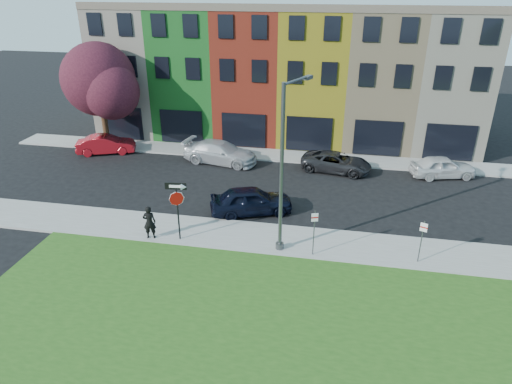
% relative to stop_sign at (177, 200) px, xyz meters
% --- Properties ---
extents(ground, '(120.00, 120.00, 0.00)m').
position_rel_stop_sign_xyz_m(ground, '(5.26, -2.07, -2.32)').
color(ground, black).
rests_on(ground, ground).
extents(sidewalk_near, '(40.00, 3.00, 0.12)m').
position_rel_stop_sign_xyz_m(sidewalk_near, '(7.26, 0.93, -2.26)').
color(sidewalk_near, gray).
rests_on(sidewalk_near, ground).
extents(sidewalk_far, '(40.00, 2.40, 0.12)m').
position_rel_stop_sign_xyz_m(sidewalk_far, '(2.26, 12.93, -2.26)').
color(sidewalk_far, gray).
rests_on(sidewalk_far, ground).
extents(rowhouse_block, '(30.00, 10.12, 10.00)m').
position_rel_stop_sign_xyz_m(rowhouse_block, '(2.76, 19.12, 2.67)').
color(rowhouse_block, beige).
rests_on(rowhouse_block, ground).
extents(stop_sign, '(1.05, 0.17, 3.10)m').
position_rel_stop_sign_xyz_m(stop_sign, '(0.00, 0.00, 0.00)').
color(stop_sign, black).
rests_on(stop_sign, sidewalk_near).
extents(man, '(0.83, 0.70, 1.77)m').
position_rel_stop_sign_xyz_m(man, '(-1.48, -0.17, -1.32)').
color(man, black).
rests_on(man, sidewalk_near).
extents(sedan_near, '(4.84, 5.79, 1.56)m').
position_rel_stop_sign_xyz_m(sedan_near, '(2.95, 3.66, -1.54)').
color(sedan_near, black).
rests_on(sedan_near, ground).
extents(parked_car_red, '(4.26, 5.22, 1.40)m').
position_rel_stop_sign_xyz_m(parked_car_red, '(-9.76, 11.14, -1.62)').
color(parked_car_red, maroon).
rests_on(parked_car_red, ground).
extents(parked_car_silver, '(3.78, 6.01, 1.55)m').
position_rel_stop_sign_xyz_m(parked_car_silver, '(-0.76, 10.89, -1.54)').
color(parked_car_silver, '#AEAEB2').
rests_on(parked_car_silver, ground).
extents(parked_car_dark, '(3.72, 5.45, 1.32)m').
position_rel_stop_sign_xyz_m(parked_car_dark, '(7.46, 10.82, -1.66)').
color(parked_car_dark, black).
rests_on(parked_car_dark, ground).
extents(parked_car_white, '(3.71, 5.02, 1.43)m').
position_rel_stop_sign_xyz_m(parked_car_white, '(14.45, 11.14, -1.60)').
color(parked_car_white, silver).
rests_on(parked_car_white, ground).
extents(street_lamp, '(1.25, 2.43, 8.07)m').
position_rel_stop_sign_xyz_m(street_lamp, '(5.17, 0.24, 1.87)').
color(street_lamp, '#4A4C4F').
rests_on(street_lamp, sidewalk_near).
extents(parking_sign_a, '(0.31, 0.14, 2.34)m').
position_rel_stop_sign_xyz_m(parking_sign_a, '(6.72, -0.18, -0.76)').
color(parking_sign_a, '#4A4C4F').
rests_on(parking_sign_a, sidewalk_near).
extents(parking_sign_b, '(0.31, 0.14, 2.13)m').
position_rel_stop_sign_xyz_m(parking_sign_b, '(11.58, 0.13, -0.87)').
color(parking_sign_b, '#4A4C4F').
rests_on(parking_sign_b, sidewalk_near).
extents(tree_purple, '(6.42, 5.62, 7.92)m').
position_rel_stop_sign_xyz_m(tree_purple, '(-10.07, 12.18, 2.90)').
color(tree_purple, black).
rests_on(tree_purple, sidewalk_far).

